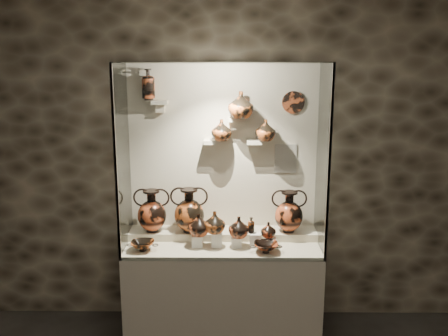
{
  "coord_description": "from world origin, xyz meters",
  "views": [
    {
      "loc": [
        0.05,
        -1.93,
        2.46
      ],
      "look_at": [
        0.01,
        2.22,
        1.51
      ],
      "focal_mm": 40.0,
      "sensor_mm": 36.0,
      "label": 1
    }
  ],
  "objects_px": {
    "lekythos_tall": "(148,82)",
    "kylix_left": "(143,245)",
    "jug_c": "(239,227)",
    "ovoid_vase_b": "(241,105)",
    "kylix_right": "(266,247)",
    "lekythos_small": "(251,224)",
    "jug_b": "(215,222)",
    "jug_e": "(268,230)",
    "jug_a": "(199,225)",
    "amphora_mid": "(189,210)",
    "amphora_left": "(152,211)",
    "ovoid_vase_c": "(266,130)",
    "amphora_right": "(289,211)",
    "ovoid_vase_a": "(221,130)"
  },
  "relations": [
    {
      "from": "lekythos_small",
      "to": "kylix_left",
      "type": "height_order",
      "value": "lekythos_small"
    },
    {
      "from": "jug_b",
      "to": "ovoid_vase_a",
      "type": "xyz_separation_m",
      "value": [
        0.06,
        0.27,
        0.76
      ]
    },
    {
      "from": "jug_a",
      "to": "jug_b",
      "type": "height_order",
      "value": "jug_b"
    },
    {
      "from": "jug_e",
      "to": "ovoid_vase_b",
      "type": "height_order",
      "value": "ovoid_vase_b"
    },
    {
      "from": "amphora_mid",
      "to": "jug_a",
      "type": "xyz_separation_m",
      "value": [
        0.1,
        -0.18,
        -0.07
      ]
    },
    {
      "from": "lekythos_small",
      "to": "ovoid_vase_c",
      "type": "height_order",
      "value": "ovoid_vase_c"
    },
    {
      "from": "jug_a",
      "to": "ovoid_vase_b",
      "type": "relative_size",
      "value": 0.85
    },
    {
      "from": "jug_b",
      "to": "jug_e",
      "type": "distance_m",
      "value": 0.47
    },
    {
      "from": "jug_a",
      "to": "kylix_right",
      "type": "relative_size",
      "value": 0.75
    },
    {
      "from": "lekythos_tall",
      "to": "ovoid_vase_b",
      "type": "height_order",
      "value": "lekythos_tall"
    },
    {
      "from": "amphora_right",
      "to": "kylix_left",
      "type": "relative_size",
      "value": 1.48
    },
    {
      "from": "ovoid_vase_c",
      "to": "jug_a",
      "type": "bearing_deg",
      "value": -166.86
    },
    {
      "from": "jug_b",
      "to": "jug_c",
      "type": "relative_size",
      "value": 1.03
    },
    {
      "from": "jug_a",
      "to": "kylix_right",
      "type": "xyz_separation_m",
      "value": [
        0.57,
        -0.13,
        -0.15
      ]
    },
    {
      "from": "lekythos_tall",
      "to": "kylix_left",
      "type": "bearing_deg",
      "value": -101.04
    },
    {
      "from": "kylix_right",
      "to": "ovoid_vase_b",
      "type": "xyz_separation_m",
      "value": [
        -0.21,
        0.36,
        1.15
      ]
    },
    {
      "from": "lekythos_small",
      "to": "ovoid_vase_a",
      "type": "relative_size",
      "value": 0.84
    },
    {
      "from": "amphora_mid",
      "to": "amphora_left",
      "type": "bearing_deg",
      "value": 159.94
    },
    {
      "from": "amphora_mid",
      "to": "jug_e",
      "type": "height_order",
      "value": "amphora_mid"
    },
    {
      "from": "jug_a",
      "to": "jug_c",
      "type": "bearing_deg",
      "value": 13.57
    },
    {
      "from": "amphora_mid",
      "to": "amphora_right",
      "type": "height_order",
      "value": "amphora_mid"
    },
    {
      "from": "lekythos_small",
      "to": "lekythos_tall",
      "type": "height_order",
      "value": "lekythos_tall"
    },
    {
      "from": "jug_b",
      "to": "lekythos_tall",
      "type": "height_order",
      "value": "lekythos_tall"
    },
    {
      "from": "jug_e",
      "to": "kylix_left",
      "type": "xyz_separation_m",
      "value": [
        -1.07,
        -0.11,
        -0.1
      ]
    },
    {
      "from": "jug_c",
      "to": "kylix_right",
      "type": "relative_size",
      "value": 0.71
    },
    {
      "from": "jug_c",
      "to": "jug_e",
      "type": "height_order",
      "value": "jug_c"
    },
    {
      "from": "ovoid_vase_c",
      "to": "ovoid_vase_a",
      "type": "bearing_deg",
      "value": 169.6
    },
    {
      "from": "amphora_left",
      "to": "amphora_right",
      "type": "relative_size",
      "value": 1.03
    },
    {
      "from": "jug_c",
      "to": "lekythos_small",
      "type": "height_order",
      "value": "lekythos_small"
    },
    {
      "from": "jug_c",
      "to": "ovoid_vase_b",
      "type": "bearing_deg",
      "value": 103.03
    },
    {
      "from": "lekythos_tall",
      "to": "ovoid_vase_a",
      "type": "bearing_deg",
      "value": -8.62
    },
    {
      "from": "jug_e",
      "to": "lekythos_small",
      "type": "distance_m",
      "value": 0.16
    },
    {
      "from": "amphora_right",
      "to": "lekythos_tall",
      "type": "distance_m",
      "value": 1.68
    },
    {
      "from": "lekythos_small",
      "to": "ovoid_vase_a",
      "type": "bearing_deg",
      "value": 128.18
    },
    {
      "from": "lekythos_tall",
      "to": "ovoid_vase_c",
      "type": "relative_size",
      "value": 1.63
    },
    {
      "from": "ovoid_vase_c",
      "to": "jug_c",
      "type": "bearing_deg",
      "value": -141.84
    },
    {
      "from": "amphora_mid",
      "to": "lekythos_tall",
      "type": "relative_size",
      "value": 1.32
    },
    {
      "from": "amphora_mid",
      "to": "kylix_left",
      "type": "height_order",
      "value": "amphora_mid"
    },
    {
      "from": "jug_b",
      "to": "lekythos_tall",
      "type": "xyz_separation_m",
      "value": [
        -0.58,
        0.29,
        1.16
      ]
    },
    {
      "from": "jug_a",
      "to": "jug_b",
      "type": "relative_size",
      "value": 1.03
    },
    {
      "from": "lekythos_small",
      "to": "ovoid_vase_b",
      "type": "distance_m",
      "value": 1.03
    },
    {
      "from": "amphora_right",
      "to": "ovoid_vase_a",
      "type": "height_order",
      "value": "ovoid_vase_a"
    },
    {
      "from": "kylix_right",
      "to": "lekythos_tall",
      "type": "xyz_separation_m",
      "value": [
        -1.01,
        0.41,
        1.34
      ]
    },
    {
      "from": "jug_a",
      "to": "lekythos_small",
      "type": "bearing_deg",
      "value": 17.97
    },
    {
      "from": "lekythos_tall",
      "to": "ovoid_vase_a",
      "type": "height_order",
      "value": "lekythos_tall"
    },
    {
      "from": "ovoid_vase_b",
      "to": "ovoid_vase_c",
      "type": "distance_m",
      "value": 0.31
    },
    {
      "from": "amphora_left",
      "to": "kylix_left",
      "type": "height_order",
      "value": "amphora_left"
    },
    {
      "from": "jug_c",
      "to": "lekythos_tall",
      "type": "bearing_deg",
      "value": 176.13
    },
    {
      "from": "kylix_left",
      "to": "amphora_mid",
      "type": "bearing_deg",
      "value": 28.98
    },
    {
      "from": "lekythos_small",
      "to": "ovoid_vase_b",
      "type": "relative_size",
      "value": 0.68
    }
  ]
}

